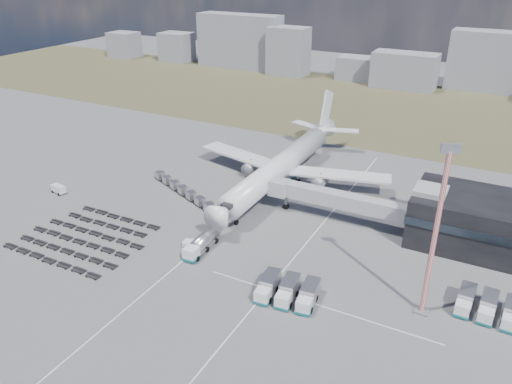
% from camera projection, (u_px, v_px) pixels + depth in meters
% --- Properties ---
extents(ground, '(420.00, 420.00, 0.00)m').
position_uv_depth(ground, '(214.00, 244.00, 98.26)').
color(ground, '#565659').
rests_on(ground, ground).
extents(grass_strip, '(420.00, 90.00, 0.01)m').
position_uv_depth(grass_strip, '(371.00, 107.00, 185.94)').
color(grass_strip, '#4E482F').
rests_on(grass_strip, ground).
extents(lane_markings, '(47.12, 110.00, 0.01)m').
position_uv_depth(lane_markings, '(265.00, 249.00, 96.54)').
color(lane_markings, silver).
rests_on(lane_markings, ground).
extents(terminal, '(30.40, 16.40, 11.00)m').
position_uv_depth(terminal, '(492.00, 224.00, 95.01)').
color(terminal, black).
rests_on(terminal, ground).
extents(jet_bridge, '(30.30, 3.80, 7.05)m').
position_uv_depth(jet_bridge, '(328.00, 197.00, 105.67)').
color(jet_bridge, '#939399').
rests_on(jet_bridge, ground).
extents(airliner, '(51.59, 64.53, 17.62)m').
position_uv_depth(airliner, '(284.00, 164.00, 121.77)').
color(airliner, silver).
rests_on(airliner, ground).
extents(skyline, '(301.66, 25.20, 25.30)m').
position_uv_depth(skyline, '(438.00, 64.00, 204.68)').
color(skyline, gray).
rests_on(skyline, ground).
extents(fuel_tanker, '(2.95, 10.34, 3.31)m').
position_uv_depth(fuel_tanker, '(202.00, 243.00, 95.60)').
color(fuel_tanker, silver).
rests_on(fuel_tanker, ground).
extents(pushback_tug, '(3.63, 2.42, 1.51)m').
position_uv_depth(pushback_tug, '(192.00, 245.00, 96.66)').
color(pushback_tug, silver).
rests_on(pushback_tug, ground).
extents(utility_van, '(4.00, 2.35, 2.05)m').
position_uv_depth(utility_van, '(58.00, 189.00, 118.68)').
color(utility_van, silver).
rests_on(utility_van, ground).
extents(catering_truck, '(2.32, 5.60, 2.57)m').
position_uv_depth(catering_truck, '(290.00, 173.00, 126.52)').
color(catering_truck, silver).
rests_on(catering_truck, ground).
extents(service_trucks_near, '(10.26, 8.23, 2.89)m').
position_uv_depth(service_trucks_near, '(288.00, 291.00, 82.18)').
color(service_trucks_near, silver).
rests_on(service_trucks_near, ground).
extents(service_trucks_far, '(12.78, 7.41, 2.78)m').
position_uv_depth(service_trucks_far, '(499.00, 310.00, 77.85)').
color(service_trucks_far, silver).
rests_on(service_trucks_far, ground).
extents(uld_row, '(23.71, 11.72, 1.94)m').
position_uv_depth(uld_row, '(183.00, 190.00, 117.90)').
color(uld_row, black).
rests_on(uld_row, ground).
extents(baggage_dollies, '(25.28, 20.50, 0.65)m').
position_uv_depth(baggage_dollies, '(85.00, 238.00, 99.95)').
color(baggage_dollies, black).
rests_on(baggage_dollies, ground).
extents(floodlight_mast, '(2.69, 2.20, 28.52)m').
position_uv_depth(floodlight_mast, '(435.00, 234.00, 73.68)').
color(floodlight_mast, red).
rests_on(floodlight_mast, ground).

